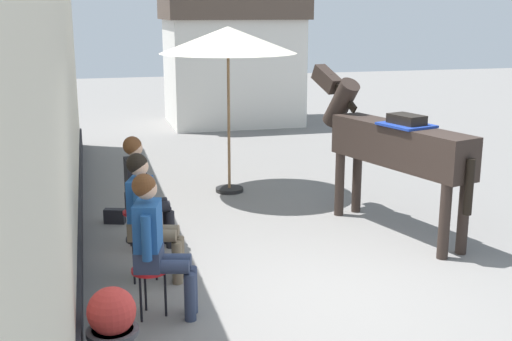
# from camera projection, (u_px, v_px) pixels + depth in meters

# --- Properties ---
(ground_plane) EXTENTS (40.00, 40.00, 0.00)m
(ground_plane) POSITION_uv_depth(u_px,v_px,m) (251.00, 211.00, 9.40)
(ground_plane) COLOR slate
(pub_facade_wall) EXTENTS (0.34, 14.00, 3.40)m
(pub_facade_wall) POSITION_uv_depth(u_px,v_px,m) (56.00, 132.00, 7.00)
(pub_facade_wall) COLOR beige
(pub_facade_wall) RESTS_ON ground_plane
(distant_cottage) EXTENTS (3.40, 2.60, 3.50)m
(distant_cottage) POSITION_uv_depth(u_px,v_px,m) (232.00, 52.00, 16.38)
(distant_cottage) COLOR silver
(distant_cottage) RESTS_ON ground_plane
(seated_visitor_near) EXTENTS (0.61, 0.48, 1.39)m
(seated_visitor_near) POSITION_uv_depth(u_px,v_px,m) (155.00, 238.00, 5.97)
(seated_visitor_near) COLOR red
(seated_visitor_near) RESTS_ON ground_plane
(seated_visitor_middle) EXTENTS (0.61, 0.48, 1.39)m
(seated_visitor_middle) POSITION_uv_depth(u_px,v_px,m) (147.00, 211.00, 6.80)
(seated_visitor_middle) COLOR black
(seated_visitor_middle) RESTS_ON ground_plane
(seated_visitor_far) EXTENTS (0.61, 0.49, 1.39)m
(seated_visitor_far) POSITION_uv_depth(u_px,v_px,m) (141.00, 187.00, 7.73)
(seated_visitor_far) COLOR red
(seated_visitor_far) RESTS_ON ground_plane
(saddled_horse_center) EXTENTS (1.12, 2.91, 2.06)m
(saddled_horse_center) POSITION_uv_depth(u_px,v_px,m) (392.00, 144.00, 8.30)
(saddled_horse_center) COLOR #2D231E
(saddled_horse_center) RESTS_ON ground_plane
(flower_planter_middle) EXTENTS (0.43, 0.43, 0.64)m
(flower_planter_middle) POSITION_uv_depth(u_px,v_px,m) (112.00, 323.00, 5.30)
(flower_planter_middle) COLOR #4C4C51
(flower_planter_middle) RESTS_ON ground_plane
(cafe_parasol) EXTENTS (2.10, 2.10, 2.58)m
(cafe_parasol) POSITION_uv_depth(u_px,v_px,m) (228.00, 41.00, 9.84)
(cafe_parasol) COLOR black
(cafe_parasol) RESTS_ON ground_plane
(satchel_bag) EXTENTS (0.30, 0.20, 0.20)m
(satchel_bag) POSITION_uv_depth(u_px,v_px,m) (115.00, 216.00, 8.82)
(satchel_bag) COLOR black
(satchel_bag) RESTS_ON ground_plane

